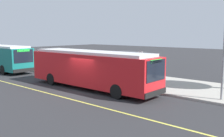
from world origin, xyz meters
TOP-DOWN VIEW (x-y plane):
  - ground_plane at (0.00, 0.00)m, footprint 120.00×120.00m
  - sidewalk_curb at (0.00, 6.00)m, footprint 44.00×6.40m
  - lane_stripe_center at (0.00, -2.20)m, footprint 36.00×0.14m
  - transit_bus_main at (-0.38, 1.01)m, footprint 11.81×2.72m
  - bus_shelter at (-0.65, 6.30)m, footprint 2.90×1.60m
  - waiting_bench at (-0.22, 6.41)m, footprint 1.60×0.48m
  - route_sign_post at (2.60, 3.43)m, footprint 0.44×0.08m
  - pedestrian_commuter at (0.09, 4.32)m, footprint 0.24×0.40m
  - utility_pole at (8.69, 3.69)m, footprint 0.16×0.16m

SIDE VIEW (x-z plane):
  - ground_plane at x=0.00m, z-range 0.00..0.00m
  - lane_stripe_center at x=0.00m, z-range 0.00..0.01m
  - sidewalk_curb at x=0.00m, z-range 0.00..0.15m
  - waiting_bench at x=-0.22m, z-range 0.16..1.11m
  - pedestrian_commuter at x=0.09m, z-range 0.27..1.96m
  - transit_bus_main at x=-0.38m, z-range 0.14..3.09m
  - bus_shelter at x=-0.65m, z-range 0.68..3.16m
  - route_sign_post at x=2.60m, z-range 0.56..3.36m
  - utility_pole at x=8.69m, z-range 0.15..6.55m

